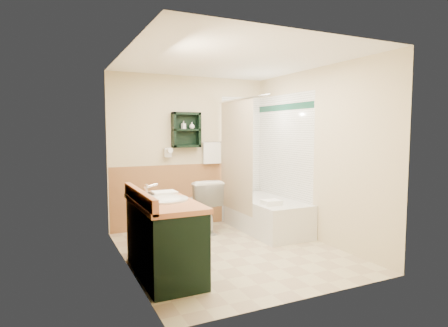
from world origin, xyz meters
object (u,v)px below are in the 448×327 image
Objects in this scene: wall_shelf at (186,130)px; toilet at (200,206)px; hair_dryer at (168,153)px; soap_bottle_a at (183,127)px; soap_bottle_b at (192,126)px; vanity at (164,238)px; vanity_book at (141,186)px; bathtub at (267,215)px.

wall_shelf is 0.68× the size of toilet.
hair_dryer is 1.94× the size of soap_bottle_a.
toilet is at bearing -42.08° from hair_dryer.
soap_bottle_b is (-0.01, 0.33, 1.21)m from toilet.
toilet is at bearing 55.53° from vanity.
vanity is at bearing -116.65° from wall_shelf.
wall_shelf is 0.06m from soap_bottle_a.
toilet is at bearing -73.54° from wall_shelf.
wall_shelf reaches higher than vanity_book.
soap_bottle_b reaches higher than bathtub.
hair_dryer is 2.22× the size of soap_bottle_b.
hair_dryer is 0.98× the size of vanity_book.
wall_shelf reaches higher than vanity.
bathtub is 1.84× the size of toilet.
vanity is 0.85× the size of bathtub.
soap_bottle_a is at bearing -6.78° from hair_dryer.
vanity_book is at bearing -128.31° from soap_bottle_b.
soap_bottle_b reaches higher than vanity.
vanity_book is at bearing -161.02° from bathtub.
soap_bottle_a is (-0.05, -0.01, 0.04)m from wall_shelf.
wall_shelf reaches higher than soap_bottle_a.
soap_bottle_b reaches higher than hair_dryer.
soap_bottle_a is (0.85, 1.78, 1.19)m from vanity.
hair_dryer is at bearing -41.31° from toilet.
bathtub is at bearing -38.53° from soap_bottle_b.
vanity is 1.76m from toilet.
soap_bottle_a is (0.25, -0.03, 0.39)m from hair_dryer.
soap_bottle_a is at bearing 24.81° from vanity_book.
hair_dryer reaches higher than bathtub.
vanity is at bearing 56.30° from toilet.
soap_bottle_a reaches higher than toilet.
vanity_book reaches higher than bathtub.
vanity_book is at bearing -117.04° from hair_dryer.
wall_shelf is 4.44× the size of soap_bottle_a.
bathtub is at bearing 28.36° from vanity.
soap_bottle_a reaches higher than vanity_book.
soap_bottle_a is at bearing 64.52° from vanity.
bathtub is 13.87× the size of soap_bottle_b.
vanity is (-0.59, -1.81, -0.80)m from hair_dryer.
wall_shelf is 0.43× the size of vanity.
wall_shelf is at bearing 23.67° from vanity_book.
hair_dryer is at bearing 175.24° from wall_shelf.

